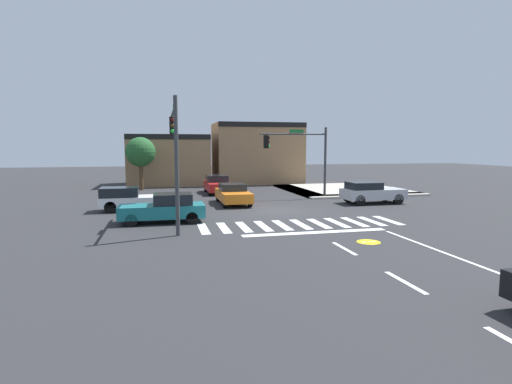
{
  "coord_description": "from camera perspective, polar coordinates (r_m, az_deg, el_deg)",
  "views": [
    {
      "loc": [
        -6.75,
        -23.56,
        3.88
      ],
      "look_at": [
        -0.96,
        1.26,
        1.03
      ],
      "focal_mm": 28.6,
      "sensor_mm": 36.0,
      "label": 1
    }
  ],
  "objects": [
    {
      "name": "bike_detector_marking",
      "position": [
        17.37,
        15.46,
        -6.75
      ],
      "size": [
        0.96,
        0.96,
        0.01
      ],
      "color": "yellow",
      "rests_on": "ground_plane"
    },
    {
      "name": "car_teal",
      "position": [
        21.4,
        -12.67,
        -2.23
      ],
      "size": [
        4.29,
        1.77,
        1.48
      ],
      "rotation": [
        0.0,
        0.0,
        3.14
      ],
      "color": "#196B70",
      "rests_on": "ground_plane"
    },
    {
      "name": "traffic_signal_northeast",
      "position": [
        30.62,
        6.06,
        5.91
      ],
      "size": [
        5.22,
        0.32,
        5.32
      ],
      "rotation": [
        0.0,
        0.0,
        3.14
      ],
      "color": "#383A3D",
      "rests_on": "ground_plane"
    },
    {
      "name": "storefront_row",
      "position": [
        43.13,
        -5.08,
        5.06
      ],
      "size": [
        17.74,
        6.51,
        6.3
      ],
      "color": "#93704C",
      "rests_on": "ground_plane"
    },
    {
      "name": "car_silver",
      "position": [
        28.91,
        15.78,
        -0.02
      ],
      "size": [
        4.14,
        1.91,
        1.48
      ],
      "color": "#B7BABF",
      "rests_on": "ground_plane"
    },
    {
      "name": "car_red",
      "position": [
        34.21,
        -5.41,
        1.1
      ],
      "size": [
        1.89,
        4.49,
        1.48
      ],
      "rotation": [
        0.0,
        0.0,
        -1.57
      ],
      "color": "red",
      "rests_on": "ground_plane"
    },
    {
      "name": "car_white",
      "position": [
        25.85,
        -16.98,
        -0.87
      ],
      "size": [
        4.29,
        1.76,
        1.44
      ],
      "color": "white",
      "rests_on": "ground_plane"
    },
    {
      "name": "crosswalk_near",
      "position": [
        20.59,
        6.28,
        -4.5
      ],
      "size": [
        10.14,
        2.68,
        0.01
      ],
      "color": "silver",
      "rests_on": "ground_plane"
    },
    {
      "name": "lane_markings",
      "position": [
        14.49,
        20.61,
        -9.55
      ],
      "size": [
        6.8,
        20.25,
        0.01
      ],
      "color": "white",
      "rests_on": "ground_plane"
    },
    {
      "name": "traffic_signal_southwest",
      "position": [
        19.94,
        -11.34,
        7.16
      ],
      "size": [
        0.32,
        5.85,
        6.03
      ],
      "rotation": [
        0.0,
        0.0,
        1.57
      ],
      "color": "#383A3D",
      "rests_on": "ground_plane"
    },
    {
      "name": "ground_plane",
      "position": [
        24.81,
        2.83,
        -2.62
      ],
      "size": [
        120.0,
        120.0,
        0.0
      ],
      "primitive_type": "plane",
      "color": "#2B2B2D"
    },
    {
      "name": "curb_corner_northeast",
      "position": [
        36.53,
        11.61,
        0.27
      ],
      "size": [
        10.0,
        10.6,
        0.15
      ],
      "color": "#B2AA9E",
      "rests_on": "ground_plane"
    },
    {
      "name": "roadside_tree",
      "position": [
        37.61,
        -15.86,
        5.35
      ],
      "size": [
        2.62,
        2.62,
        4.71
      ],
      "color": "#4C3823",
      "rests_on": "ground_plane"
    },
    {
      "name": "car_orange",
      "position": [
        27.61,
        -3.24,
        -0.26
      ],
      "size": [
        1.88,
        4.53,
        1.36
      ],
      "rotation": [
        0.0,
        0.0,
        -1.57
      ],
      "color": "orange",
      "rests_on": "ground_plane"
    }
  ]
}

